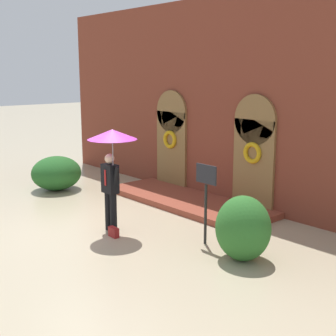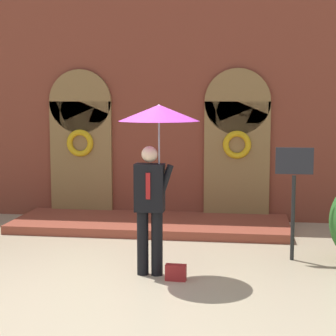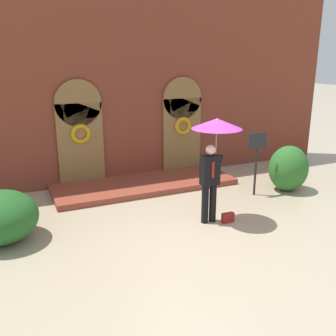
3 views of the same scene
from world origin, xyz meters
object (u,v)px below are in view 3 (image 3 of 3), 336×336
object	(u,v)px
person_with_umbrella	(215,139)
handbag	(228,218)
shrub_left	(1,217)
sign_post	(257,154)
shrub_right	(288,168)

from	to	relation	value
person_with_umbrella	handbag	size ratio (longest dim) A/B	8.44
handbag	shrub_left	bearing A→B (deg)	168.91
person_with_umbrella	sign_post	world-z (taller)	person_with_umbrella
handbag	sign_post	distance (m)	2.30
person_with_umbrella	shrub_right	bearing A→B (deg)	17.67
shrub_left	shrub_right	world-z (taller)	shrub_right
handbag	sign_post	xyz separation A→B (m)	(1.63, 1.22, 1.05)
handbag	shrub_left	world-z (taller)	shrub_left
sign_post	shrub_left	size ratio (longest dim) A/B	1.12
handbag	sign_post	size ratio (longest dim) A/B	0.16
sign_post	shrub_right	distance (m)	1.20
handbag	shrub_right	world-z (taller)	shrub_right
handbag	shrub_right	distance (m)	2.99
handbag	shrub_left	xyz separation A→B (m)	(-4.67, 1.11, 0.41)
sign_post	handbag	bearing A→B (deg)	-143.20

